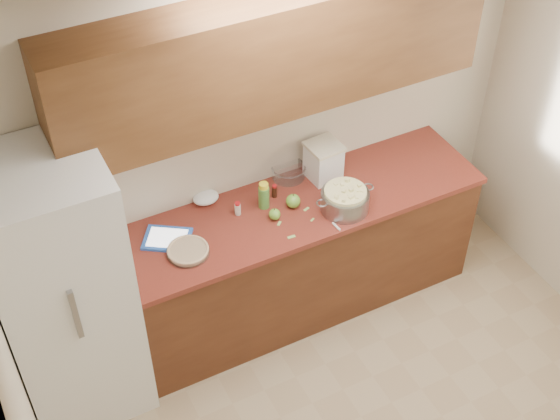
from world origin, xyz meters
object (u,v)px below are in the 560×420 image
colander (345,200)px  tablet (167,239)px  pie (188,251)px  flour_canister (323,161)px

colander → tablet: size_ratio=1.16×
colander → tablet: colander is taller
pie → tablet: bearing=113.1°
flour_canister → tablet: flour_canister is taller
colander → tablet: (-1.10, 0.24, -0.06)m
pie → colander: 1.03m
pie → tablet: pie is taller
tablet → colander: bearing=21.0°
pie → tablet: 0.18m
flour_canister → tablet: bearing=-175.1°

